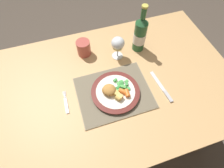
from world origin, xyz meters
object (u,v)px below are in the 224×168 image
bottle (140,34)px  dining_table (107,93)px  fork (66,104)px  wine_glass (118,44)px  drinking_cup (84,48)px  dinner_plate (115,92)px  table_knife (163,89)px

bottle → dining_table: bearing=-142.7°
fork → wine_glass: wine_glass is taller
fork → bottle: (0.48, 0.24, 0.10)m
dining_table → bottle: bottle is taller
dining_table → bottle: (0.25, 0.19, 0.20)m
wine_glass → bottle: bottle is taller
dining_table → wine_glass: wine_glass is taller
dining_table → fork: (-0.22, -0.04, 0.09)m
drinking_cup → bottle: bearing=-10.3°
dinner_plate → wine_glass: (0.09, 0.24, 0.08)m
dinner_plate → fork: 0.25m
dining_table → bottle: 0.37m
table_knife → drinking_cup: bearing=132.0°
dinner_plate → wine_glass: bearing=68.9°
dinner_plate → table_knife: 0.25m
fork → drinking_cup: drinking_cup is taller
fork → bottle: 0.54m
fork → table_knife: table_knife is taller
wine_glass → drinking_cup: 0.20m
bottle → fork: bearing=-153.5°
bottle → dinner_plate: bearing=-131.5°
dinner_plate → table_knife: size_ratio=1.22×
dinner_plate → fork: (-0.25, 0.02, -0.01)m
table_knife → drinking_cup: (-0.33, 0.37, 0.04)m
dinner_plate → dining_table: bearing=111.4°
dinner_plate → bottle: size_ratio=0.86×
wine_glass → drinking_cup: wine_glass is taller
dinner_plate → table_knife: (0.24, -0.05, -0.01)m
dining_table → dinner_plate: bearing=-68.6°
dinner_plate → table_knife: dinner_plate is taller
dining_table → table_knife: (0.27, -0.12, 0.09)m
wine_glass → drinking_cup: size_ratio=1.53×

